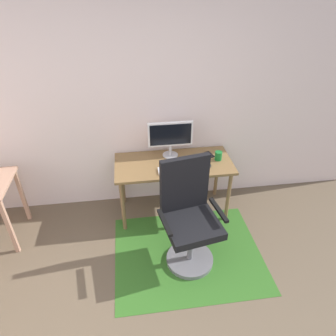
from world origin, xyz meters
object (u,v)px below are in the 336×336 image
Objects in this scene: desk at (174,168)px; computer_mouse at (208,165)px; monitor at (170,136)px; office_chair at (189,220)px; coffee_cup at (218,156)px; keyboard at (178,170)px; cell_phone at (209,155)px.

computer_mouse reaches higher than desk.
monitor is 4.91× the size of computer_mouse.
desk is 1.17× the size of office_chair.
coffee_cup is at bearing 40.25° from computer_mouse.
monitor is at bearing 142.97° from computer_mouse.
coffee_cup is (0.50, 0.16, 0.04)m from keyboard.
office_chair is (-0.33, -0.61, -0.22)m from computer_mouse.
monitor is at bearing 82.95° from office_chair.
office_chair reaches higher than cell_phone.
cell_phone is (-0.07, 0.11, -0.05)m from coffee_cup.
coffee_cup reaches higher than cell_phone.
keyboard is at bearing -162.51° from coffee_cup.
coffee_cup is (0.53, -0.17, -0.21)m from monitor.
monitor and office_chair have the same top height.
computer_mouse reaches higher than keyboard.
office_chair is (0.05, -0.91, -0.46)m from monitor.
keyboard is at bearing -83.81° from monitor.
monitor is (-0.02, 0.16, 0.34)m from desk.
coffee_cup reaches higher than keyboard.
office_chair reaches higher than keyboard.
computer_mouse is (0.39, -0.29, -0.24)m from monitor.
coffee_cup is (0.52, -0.00, 0.13)m from desk.
keyboard is 0.38× the size of office_chair.
monitor is 4.99× the size of coffee_cup.
office_chair is at bearing -118.58° from computer_mouse.
cell_phone is 0.12× the size of office_chair.
computer_mouse is at bearing -124.94° from cell_phone.
keyboard is at bearing -165.43° from cell_phone.
desk is 0.47m from cell_phone.
desk is 12.83× the size of computer_mouse.
coffee_cup is at bearing -0.48° from desk.
cell_phone is (0.42, 0.27, -0.00)m from keyboard.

